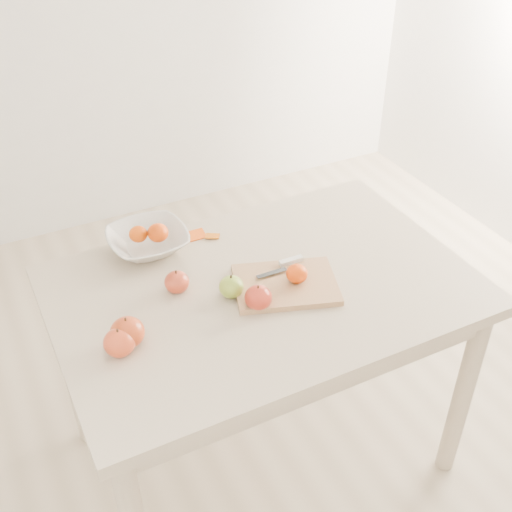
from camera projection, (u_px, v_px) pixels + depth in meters
name	position (u px, v px, depth m)	size (l,w,h in m)	color
ground	(262.00, 449.00, 2.29)	(3.50, 3.50, 0.00)	#C6B293
table	(264.00, 311.00, 1.91)	(1.20, 0.80, 0.75)	#C4B294
cutting_board	(286.00, 285.00, 1.84)	(0.29, 0.21, 0.02)	tan
board_tangerine	(297.00, 274.00, 1.82)	(0.06, 0.06, 0.05)	#DF3C07
fruit_bowl	(148.00, 241.00, 1.98)	(0.24, 0.24, 0.06)	silver
bowl_tangerine_near	(138.00, 234.00, 1.96)	(0.06, 0.06, 0.05)	#DF5A07
bowl_tangerine_far	(158.00, 233.00, 1.96)	(0.07, 0.07, 0.06)	#D24107
orange_peel_a	(196.00, 236.00, 2.05)	(0.06, 0.04, 0.00)	#EB5610
orange_peel_b	(212.00, 237.00, 2.05)	(0.04, 0.04, 0.00)	#CC610E
paring_knife	(288.00, 263.00, 1.90)	(0.17, 0.05, 0.01)	white
apple_green	(231.00, 287.00, 1.79)	(0.07, 0.07, 0.06)	#5E8F24
apple_red_d	(119.00, 342.00, 1.60)	(0.08, 0.08, 0.07)	#9E200D
apple_red_a	(177.00, 282.00, 1.81)	(0.07, 0.07, 0.06)	maroon
apple_red_e	(258.00, 298.00, 1.75)	(0.08, 0.08, 0.07)	maroon
apple_red_b	(127.00, 332.00, 1.63)	(0.09, 0.09, 0.08)	maroon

